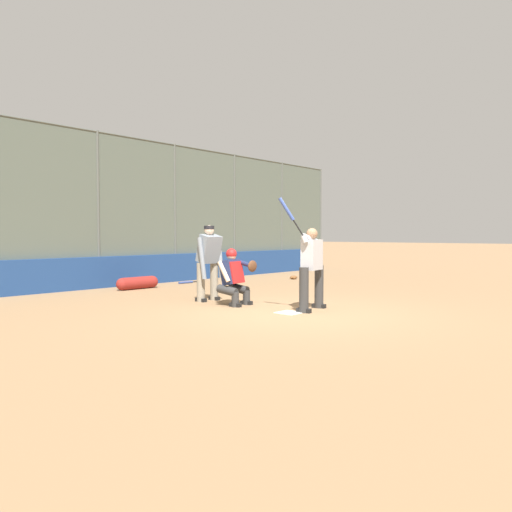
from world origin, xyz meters
The scene contains 10 objects.
ground_plane centered at (0.00, 0.00, 0.00)m, with size 160.00×160.00×0.00m, color #93704C.
home_plate_marker centered at (0.00, 0.00, 0.01)m, with size 0.43×0.43×0.01m, color white.
backstop_fence centered at (0.00, -6.75, 2.27)m, with size 21.79×0.08×4.37m.
padding_wall centered at (0.00, -6.65, 0.44)m, with size 21.28×0.18×0.87m, color navy.
batter_at_plate centered at (-0.56, 0.11, 0.88)m, with size 1.11×0.58×2.20m.
catcher_behind_plate centered at (-0.06, -1.51, 0.62)m, with size 0.67×0.77×1.20m.
umpire_home centered at (-0.14, -2.39, 0.91)m, with size 0.69×0.42×1.70m.
spare_bat_near_backstop centered at (-2.48, -5.88, 0.03)m, with size 0.90×0.11×0.07m.
fielding_glove_on_dirt centered at (-5.79, -4.34, 0.06)m, with size 0.32×0.24×0.11m.
equipment_bag_dugout_side centered at (-0.53, -5.67, 0.17)m, with size 1.30×0.34×0.34m.
Camera 1 is at (7.44, 5.80, 1.49)m, focal length 35.00 mm.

